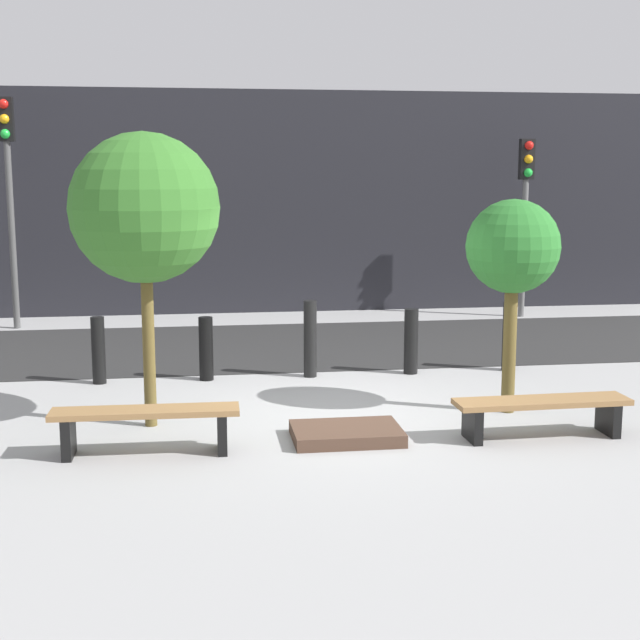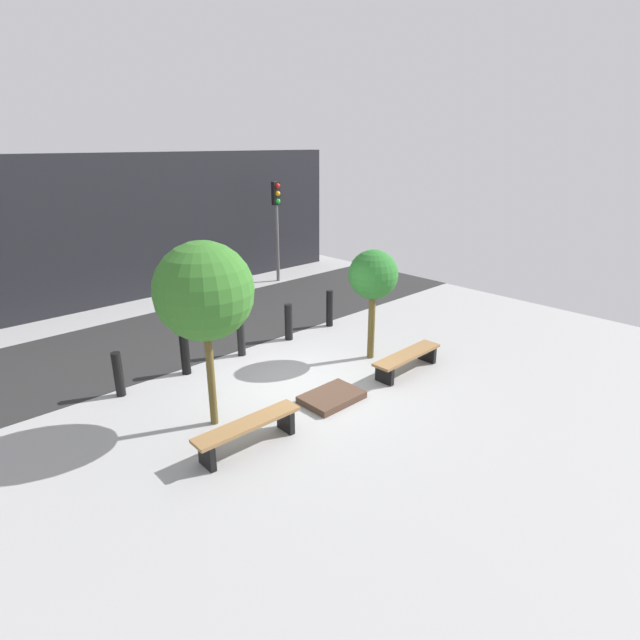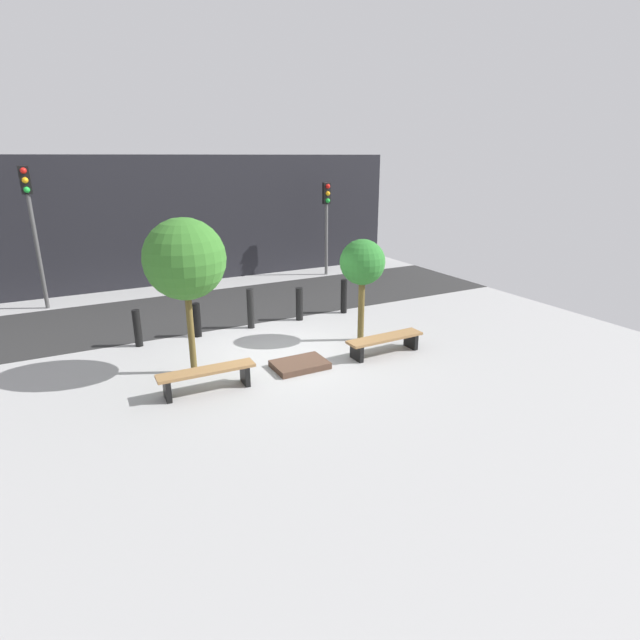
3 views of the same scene
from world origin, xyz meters
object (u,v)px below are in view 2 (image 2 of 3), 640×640
object	(u,v)px
planter_bed	(332,397)
tree_behind_left_bench	(204,292)
bollard_left	(185,355)
bollard_center	(241,334)
tree_behind_right_bench	(373,276)
bollard_right	(289,322)
traffic_light_mid_west	(277,213)
bollard_far_right	(330,308)
bench_left	(248,429)
bollard_far_left	(118,374)
bench_right	(407,358)

from	to	relation	value
planter_bed	tree_behind_left_bench	xyz separation A→B (m)	(-2.12, 0.86, 2.39)
bollard_left	bollard_center	bearing A→B (deg)	0.00
tree_behind_right_bench	bollard_right	world-z (taller)	tree_behind_right_bench
planter_bed	tree_behind_left_bench	bearing A→B (deg)	157.98
tree_behind_left_bench	bollard_left	size ratio (longest dim) A/B	3.73
tree_behind_right_bench	bollard_left	bearing A→B (deg)	148.60
planter_bed	bollard_right	distance (m)	3.40
bollard_left	traffic_light_mid_west	bearing A→B (deg)	36.34
traffic_light_mid_west	bollard_left	bearing A→B (deg)	-143.66
planter_bed	bollard_left	distance (m)	3.39
planter_bed	bollard_far_right	world-z (taller)	bollard_far_right
planter_bed	bollard_center	distance (m)	3.08
tree_behind_right_bench	bench_left	bearing A→B (deg)	-166.00
traffic_light_mid_west	tree_behind_right_bench	bearing A→B (deg)	-111.91
bollard_far_right	bollard_left	bearing A→B (deg)	180.00
bench_left	bollard_right	size ratio (longest dim) A/B	2.05
bollard_left	bollard_right	world-z (taller)	bollard_right
bollard_right	bollard_far_right	size ratio (longest dim) A/B	0.93
bench_left	bollard_center	distance (m)	3.88
tree_behind_left_bench	bollard_center	world-z (taller)	tree_behind_left_bench
bollard_far_left	bench_right	bearing A→B (deg)	-32.78
bollard_far_left	bollard_right	world-z (taller)	bollard_right
bollard_far_right	tree_behind_left_bench	bearing A→B (deg)	-156.55
bollard_far_left	bench_left	bearing A→B (deg)	-76.25
bench_left	bollard_right	distance (m)	4.83
bollard_center	bench_left	bearing A→B (deg)	-123.20
bench_left	bollard_center	xyz separation A→B (m)	(2.12, 3.24, 0.20)
tree_behind_left_bench	traffic_light_mid_west	bearing A→B (deg)	44.37
tree_behind_right_bench	bollard_center	distance (m)	3.36
bench_left	bollard_far_right	world-z (taller)	bollard_far_right
tree_behind_right_bench	traffic_light_mid_west	size ratio (longest dim) A/B	0.73
bollard_far_left	bollard_far_right	world-z (taller)	bollard_far_right
planter_bed	bollard_far_right	size ratio (longest dim) A/B	1.16
tree_behind_left_bench	bollard_far_right	bearing A→B (deg)	23.45
bollard_left	bench_right	bearing A→B (deg)	-42.18
planter_bed	bollard_center	size ratio (longest dim) A/B	1.08
bench_left	bollard_left	size ratio (longest dim) A/B	2.17
bollard_right	traffic_light_mid_west	distance (m)	6.09
bollard_far_left	bollard_center	size ratio (longest dim) A/B	0.85
bench_right	traffic_light_mid_west	bearing A→B (deg)	69.53
bench_right	bollard_far_left	xyz separation A→B (m)	(-5.03, 3.24, 0.15)
bollard_far_left	traffic_light_mid_west	world-z (taller)	traffic_light_mid_west
tree_behind_right_bench	traffic_light_mid_west	bearing A→B (deg)	68.09
bench_left	bench_right	bearing A→B (deg)	1.26
bollard_far_left	traffic_light_mid_west	bearing A→B (deg)	30.88
bench_right	bench_left	bearing A→B (deg)	178.74
planter_bed	traffic_light_mid_west	world-z (taller)	traffic_light_mid_west
bollard_right	planter_bed	bearing A→B (deg)	-115.60
tree_behind_right_bench	bollard_left	world-z (taller)	tree_behind_right_bench
bollard_right	bollard_far_right	xyz separation A→B (m)	(1.46, 0.00, 0.04)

